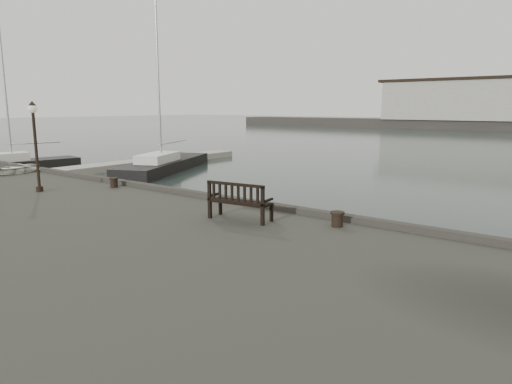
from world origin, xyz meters
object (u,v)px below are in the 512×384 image
(bollard_right, at_px, (337,219))
(dinghy, at_px, (15,168))
(bench, at_px, (240,208))
(yacht_a, at_px, (19,168))
(yacht_c, at_px, (165,168))
(lamp_post, at_px, (35,134))
(bollard_left, at_px, (114,183))

(bollard_right, height_order, dinghy, dinghy)
(bench, distance_m, bollard_right, 2.68)
(bench, xyz_separation_m, yacht_a, (-26.23, 6.34, -1.65))
(yacht_c, bearing_deg, yacht_a, -165.54)
(dinghy, bearing_deg, yacht_c, 89.49)
(bench, distance_m, yacht_c, 22.18)
(yacht_a, height_order, yacht_c, yacht_c)
(lamp_post, height_order, yacht_a, yacht_a)
(lamp_post, xyz_separation_m, yacht_c, (-9.20, 14.19, -3.44))
(bollard_left, distance_m, bollard_right, 9.72)
(bollard_right, bearing_deg, yacht_a, 169.45)
(bench, relative_size, dinghy, 0.79)
(bollard_right, bearing_deg, lamp_post, -169.07)
(lamp_post, relative_size, yacht_a, 0.28)
(bollard_left, height_order, lamp_post, lamp_post)
(dinghy, distance_m, yacht_a, 13.35)
(bench, relative_size, bollard_right, 4.72)
(bollard_left, xyz_separation_m, bollard_right, (9.71, -0.07, 0.01))
(bollard_left, bearing_deg, yacht_a, 164.46)
(yacht_c, bearing_deg, dinghy, -98.15)
(bench, xyz_separation_m, bollard_right, (2.49, 0.99, -0.13))
(bollard_right, relative_size, dinghy, 0.17)
(bollard_left, relative_size, bollard_right, 0.96)
(bollard_left, bearing_deg, bench, -8.35)
(bench, distance_m, dinghy, 14.30)
(dinghy, xyz_separation_m, yacht_c, (-3.59, 12.46, -1.56))
(dinghy, bearing_deg, lamp_post, -33.76)
(yacht_a, bearing_deg, dinghy, -16.92)
(bench, xyz_separation_m, bollard_left, (-7.23, 1.06, -0.14))
(yacht_c, bearing_deg, bollard_right, -54.80)
(bollard_right, xyz_separation_m, yacht_a, (-28.72, 5.35, -1.52))
(bollard_left, relative_size, lamp_post, 0.12)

